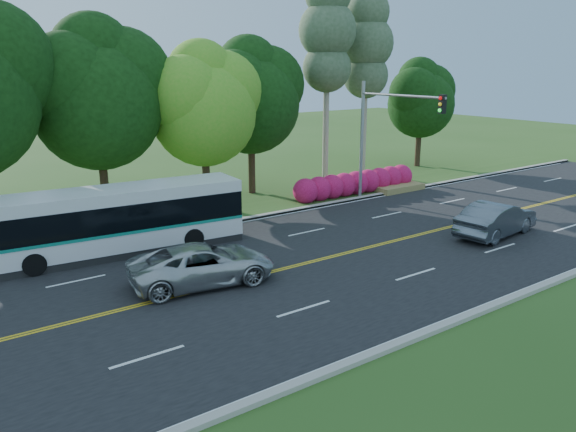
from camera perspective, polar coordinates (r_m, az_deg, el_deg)
ground at (r=25.21m, az=7.69°, el=-3.34°), size 120.00×120.00×0.00m
road at (r=25.21m, az=7.69°, el=-3.32°), size 60.00×14.00×0.02m
curb_north at (r=30.54m, az=-1.50°, el=0.24°), size 60.00×0.30×0.15m
curb_south at (r=20.93m, az=21.31°, el=-8.02°), size 60.00×0.30×0.15m
grass_verge at (r=32.04m, az=-3.36°, el=0.89°), size 60.00×4.00×0.10m
lane_markings at (r=25.14m, az=7.53°, el=-3.33°), size 57.60×13.82×0.00m
tree_row at (r=31.56m, az=-14.84°, el=12.48°), size 44.70×9.10×13.84m
bougainvillea_hedge at (r=35.52m, az=7.21°, el=3.32°), size 9.50×2.25×1.50m
traffic_signal at (r=32.50m, az=9.86°, el=9.18°), size 0.42×6.10×7.00m
transit_bus at (r=25.12m, az=-17.11°, el=-0.54°), size 11.05×3.25×2.85m
sedan at (r=28.42m, az=20.39°, el=-0.29°), size 5.11×2.29×1.63m
suv at (r=21.12m, az=-8.66°, el=-4.87°), size 5.75×3.35×1.50m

